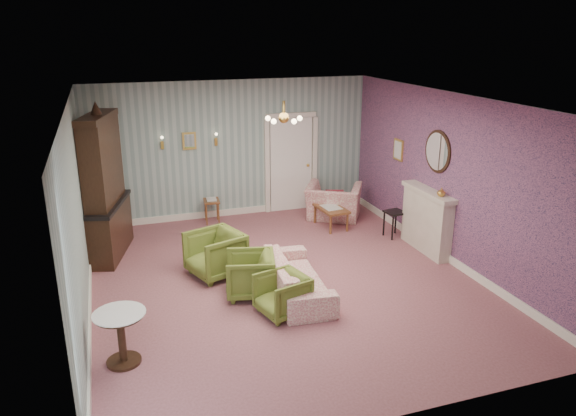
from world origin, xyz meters
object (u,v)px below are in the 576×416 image
object	(u,v)px
olive_chair_a	(282,293)
coffee_table	(331,217)
olive_chair_b	(250,273)
fireplace	(427,220)
pedestal_table	(122,338)
wingback_chair	(334,196)
sofa_chintz	(297,271)
dresser	(103,183)
olive_chair_c	(215,252)
side_table_black	(394,224)

from	to	relation	value
olive_chair_a	coffee_table	bearing A→B (deg)	131.40
olive_chair_b	fireplace	distance (m)	3.58
olive_chair_b	pedestal_table	world-z (taller)	olive_chair_b
coffee_table	fireplace	bearing A→B (deg)	-55.37
wingback_chair	pedestal_table	size ratio (longest dim) A/B	1.62
wingback_chair	fireplace	size ratio (longest dim) A/B	0.80
sofa_chintz	coffee_table	world-z (taller)	sofa_chintz
sofa_chintz	dresser	size ratio (longest dim) A/B	0.72
olive_chair_c	wingback_chair	distance (m)	3.59
sofa_chintz	side_table_black	xyz separation A→B (m)	(2.60, 1.65, -0.11)
olive_chair_b	side_table_black	world-z (taller)	olive_chair_b
sofa_chintz	coffee_table	xyz separation A→B (m)	(1.65, 2.56, -0.16)
olive_chair_c	fireplace	world-z (taller)	fireplace
olive_chair_b	dresser	size ratio (longest dim) A/B	0.27
olive_chair_c	wingback_chair	size ratio (longest dim) A/B	0.74
olive_chair_b	coffee_table	world-z (taller)	olive_chair_b
olive_chair_c	wingback_chair	world-z (taller)	wingback_chair
fireplace	pedestal_table	bearing A→B (deg)	-160.35
wingback_chair	fireplace	bearing A→B (deg)	143.00
olive_chair_c	dresser	distance (m)	2.40
coffee_table	pedestal_table	distance (m)	5.62
olive_chair_a	side_table_black	bearing A→B (deg)	111.02
olive_chair_b	fireplace	xyz separation A→B (m)	(3.50, 0.69, 0.21)
coffee_table	side_table_black	bearing A→B (deg)	-43.55
olive_chair_b	fireplace	size ratio (longest dim) A/B	0.53
fireplace	coffee_table	size ratio (longest dim) A/B	1.65
fireplace	sofa_chintz	bearing A→B (deg)	-162.77
olive_chair_b	olive_chair_c	xyz separation A→B (m)	(-0.36, 0.87, 0.04)
olive_chair_a	pedestal_table	xyz separation A→B (m)	(-2.22, -0.53, 0.01)
olive_chair_b	side_table_black	xyz separation A→B (m)	(3.29, 1.47, -0.11)
olive_chair_c	coffee_table	bearing A→B (deg)	99.88
side_table_black	pedestal_table	bearing A→B (deg)	-152.52
olive_chair_c	coffee_table	distance (m)	3.10
olive_chair_c	coffee_table	world-z (taller)	olive_chair_c
olive_chair_a	olive_chair_b	bearing A→B (deg)	-173.85
fireplace	side_table_black	distance (m)	0.87
sofa_chintz	dresser	xyz separation A→B (m)	(-2.70, 2.53, 0.97)
coffee_table	pedestal_table	world-z (taller)	pedestal_table
coffee_table	olive_chair_c	bearing A→B (deg)	-150.76
wingback_chair	coffee_table	bearing A→B (deg)	92.59
dresser	side_table_black	distance (m)	5.48
dresser	pedestal_table	distance (m)	3.74
olive_chair_c	dresser	bearing A→B (deg)	-151.37
olive_chair_c	fireplace	xyz separation A→B (m)	(3.86, -0.18, 0.17)
pedestal_table	coffee_table	bearing A→B (deg)	40.31
olive_chair_b	sofa_chintz	xyz separation A→B (m)	(0.69, -0.18, 0.01)
sofa_chintz	coffee_table	bearing A→B (deg)	-27.89
dresser	fireplace	bearing A→B (deg)	-1.38
dresser	pedestal_table	size ratio (longest dim) A/B	3.89
wingback_chair	coffee_table	size ratio (longest dim) A/B	1.32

